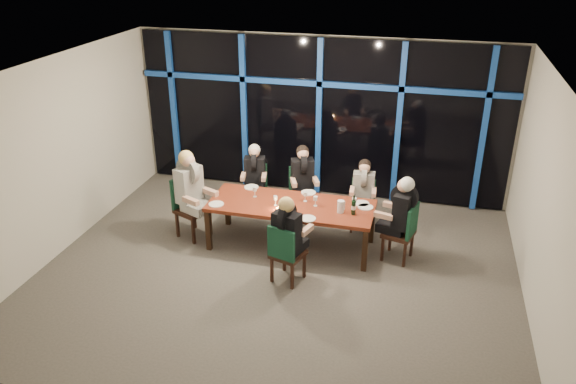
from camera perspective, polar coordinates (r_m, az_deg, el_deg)
name	(u,v)px	position (r m, az deg, el deg)	size (l,w,h in m)	color
room	(277,145)	(7.60, -1.13, 4.80)	(7.04, 7.00, 3.02)	#5C5851
window_wall	(320,116)	(10.46, 3.28, 7.75)	(6.86, 0.43, 2.94)	black
dining_table	(291,208)	(8.85, 0.32, -1.63)	(2.60, 1.00, 0.75)	maroon
chair_far_left	(255,186)	(10.08, -3.32, 0.63)	(0.48, 0.48, 0.88)	black
chair_far_mid	(302,190)	(9.86, 1.42, 0.24)	(0.56, 0.56, 0.92)	black
chair_far_right	(363,202)	(9.59, 7.59, -0.98)	(0.43, 0.43, 0.86)	black
chair_end_left	(189,203)	(9.38, -10.07, -1.14)	(0.63, 0.63, 1.03)	black
chair_end_right	(404,230)	(8.71, 11.73, -3.77)	(0.54, 0.54, 0.95)	black
chair_near_mid	(285,251)	(8.01, -0.29, -6.06)	(0.54, 0.54, 0.93)	black
diner_far_left	(255,169)	(9.87, -3.42, 2.31)	(0.49, 0.59, 0.86)	black
diner_far_mid	(303,172)	(9.64, 1.52, 2.02)	(0.57, 0.63, 0.90)	black
diner_far_right	(364,185)	(9.38, 7.68, 0.71)	(0.45, 0.55, 0.84)	black
diner_end_left	(190,182)	(9.15, -9.89, 0.99)	(0.71, 0.64, 1.00)	black
diner_end_right	(401,206)	(8.56, 11.44, -1.44)	(0.64, 0.54, 0.92)	black
diner_near_mid	(288,226)	(7.88, 0.01, -3.51)	(0.55, 0.63, 0.90)	black
plate_far_left	(251,187)	(9.39, -3.74, 0.49)	(0.24, 0.24, 0.01)	white
plate_far_mid	(308,193)	(9.19, 2.09, -0.06)	(0.24, 0.24, 0.01)	white
plate_far_right	(362,203)	(8.90, 7.50, -1.16)	(0.24, 0.24, 0.01)	white
plate_end_left	(216,204)	(8.87, -7.31, -1.23)	(0.24, 0.24, 0.01)	white
plate_end_right	(365,207)	(8.79, 7.88, -1.53)	(0.24, 0.24, 0.01)	white
plate_near_mid	(308,219)	(8.37, 2.03, -2.71)	(0.24, 0.24, 0.01)	white
wine_bottle	(354,207)	(8.51, 6.67, -1.53)	(0.07, 0.07, 0.31)	black
water_pitcher	(341,207)	(8.56, 5.38, -1.48)	(0.12, 0.11, 0.19)	white
tea_light	(278,209)	(8.63, -1.02, -1.73)	(0.05, 0.05, 0.03)	#FCAB4B
wine_glass_a	(275,199)	(8.73, -1.28, -0.68)	(0.06, 0.06, 0.16)	silver
wine_glass_b	(305,195)	(8.86, 1.77, -0.26)	(0.06, 0.06, 0.16)	silver
wine_glass_c	(315,199)	(8.72, 2.80, -0.72)	(0.06, 0.06, 0.16)	silver
wine_glass_d	(255,190)	(9.02, -3.40, 0.24)	(0.07, 0.07, 0.17)	silver
wine_glass_e	(354,201)	(8.67, 6.75, -0.91)	(0.07, 0.07, 0.18)	silver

